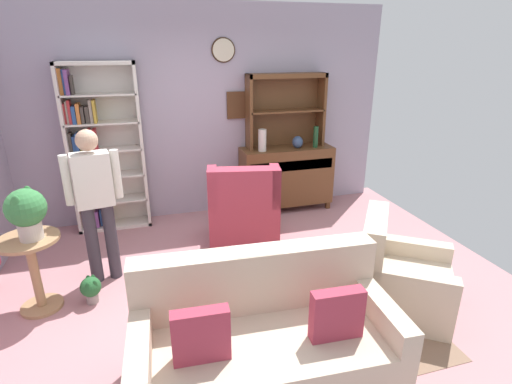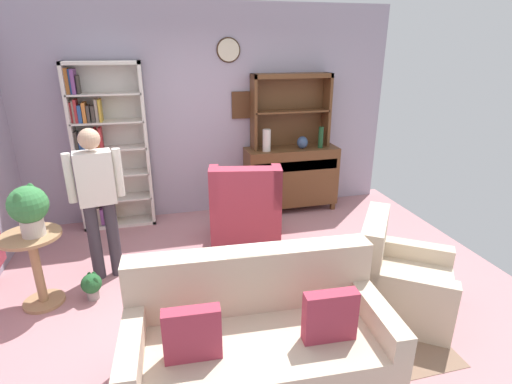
{
  "view_description": "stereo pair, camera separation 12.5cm",
  "coord_description": "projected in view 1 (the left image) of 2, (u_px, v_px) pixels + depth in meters",
  "views": [
    {
      "loc": [
        -0.91,
        -3.21,
        2.28
      ],
      "look_at": [
        0.1,
        0.2,
        0.95
      ],
      "focal_mm": 27.71,
      "sensor_mm": 36.0,
      "label": 1
    },
    {
      "loc": [
        -0.79,
        -3.24,
        2.28
      ],
      "look_at": [
        0.1,
        0.2,
        0.95
      ],
      "focal_mm": 27.71,
      "sensor_mm": 36.0,
      "label": 2
    }
  ],
  "objects": [
    {
      "name": "vase_tall",
      "position": [
        262.0,
        140.0,
        5.32
      ],
      "size": [
        0.11,
        0.11,
        0.3
      ],
      "primitive_type": "cylinder",
      "color": "beige",
      "rests_on": "sideboard"
    },
    {
      "name": "wall_back",
      "position": [
        209.0,
        113.0,
        5.34
      ],
      "size": [
        5.0,
        0.09,
        2.8
      ],
      "color": "#A399AD",
      "rests_on": "ground_plane"
    },
    {
      "name": "plant_stand",
      "position": [
        33.0,
        266.0,
        3.5
      ],
      "size": [
        0.52,
        0.52,
        0.71
      ],
      "color": "#A87F56",
      "rests_on": "ground_plane"
    },
    {
      "name": "potted_plant_large",
      "position": [
        26.0,
        210.0,
        3.3
      ],
      "size": [
        0.33,
        0.33,
        0.45
      ],
      "color": "beige",
      "rests_on": "plant_stand"
    },
    {
      "name": "potted_plant_small",
      "position": [
        91.0,
        288.0,
        3.67
      ],
      "size": [
        0.19,
        0.19,
        0.26
      ],
      "color": "gray",
      "rests_on": "ground_plane"
    },
    {
      "name": "bottle_wine",
      "position": [
        316.0,
        137.0,
        5.52
      ],
      "size": [
        0.07,
        0.07,
        0.3
      ],
      "primitive_type": "cylinder",
      "color": "#194223",
      "rests_on": "sideboard"
    },
    {
      "name": "wingback_chair",
      "position": [
        243.0,
        218.0,
        4.59
      ],
      "size": [
        0.93,
        0.94,
        1.05
      ],
      "color": "#A33347",
      "rests_on": "ground_plane"
    },
    {
      "name": "armchair_floral",
      "position": [
        399.0,
        280.0,
        3.56
      ],
      "size": [
        1.07,
        1.06,
        0.88
      ],
      "color": "beige",
      "rests_on": "ground_plane"
    },
    {
      "name": "bookshelf",
      "position": [
        100.0,
        151.0,
        4.93
      ],
      "size": [
        0.9,
        0.3,
        2.1
      ],
      "color": "silver",
      "rests_on": "ground_plane"
    },
    {
      "name": "sideboard",
      "position": [
        286.0,
        175.0,
        5.69
      ],
      "size": [
        1.3,
        0.45,
        0.92
      ],
      "color": "brown",
      "rests_on": "ground_plane"
    },
    {
      "name": "ground_plane",
      "position": [
        252.0,
        290.0,
        3.92
      ],
      "size": [
        5.4,
        4.6,
        0.02
      ],
      "primitive_type": "cube",
      "color": "#B27A7F"
    },
    {
      "name": "couch_floral",
      "position": [
        264.0,
        342.0,
        2.78
      ],
      "size": [
        1.85,
        0.96,
        0.9
      ],
      "color": "beige",
      "rests_on": "ground_plane"
    },
    {
      "name": "area_rug",
      "position": [
        281.0,
        303.0,
        3.7
      ],
      "size": [
        2.32,
        2.19,
        0.01
      ],
      "primitive_type": "cube",
      "color": "#846651",
      "rests_on": "ground_plane"
    },
    {
      "name": "sideboard_hutch",
      "position": [
        285.0,
        100.0,
        5.42
      ],
      "size": [
        1.1,
        0.26,
        1.0
      ],
      "color": "brown",
      "rests_on": "sideboard"
    },
    {
      "name": "vase_round",
      "position": [
        298.0,
        142.0,
        5.49
      ],
      "size": [
        0.15,
        0.15,
        0.17
      ],
      "primitive_type": "ellipsoid",
      "color": "#33476B",
      "rests_on": "sideboard"
    },
    {
      "name": "person_reading",
      "position": [
        95.0,
        197.0,
        3.79
      ],
      "size": [
        0.53,
        0.25,
        1.56
      ],
      "color": "#38333D",
      "rests_on": "ground_plane"
    }
  ]
}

